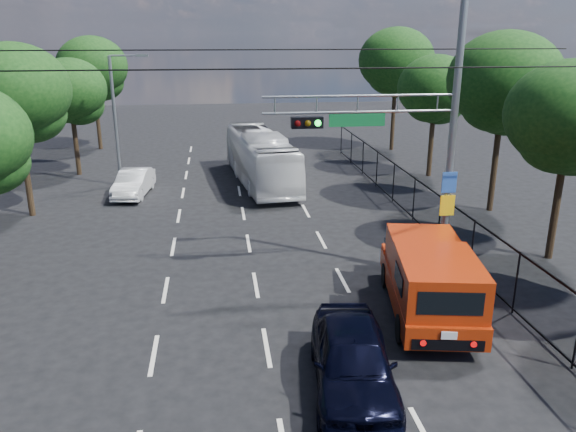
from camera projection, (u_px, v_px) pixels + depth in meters
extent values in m
cube|color=beige|center=(154.00, 355.00, 14.83)|extent=(0.12, 2.00, 0.01)
cube|color=beige|center=(166.00, 290.00, 18.60)|extent=(0.12, 2.00, 0.01)
cube|color=beige|center=(173.00, 246.00, 22.37)|extent=(0.12, 2.00, 0.01)
cube|color=beige|center=(179.00, 216.00, 26.15)|extent=(0.12, 2.00, 0.01)
cube|color=beige|center=(183.00, 193.00, 29.92)|extent=(0.12, 2.00, 0.01)
cube|color=beige|center=(186.00, 175.00, 33.69)|extent=(0.12, 2.00, 0.01)
cube|color=beige|center=(189.00, 161.00, 37.46)|extent=(0.12, 2.00, 0.01)
cube|color=beige|center=(191.00, 149.00, 41.23)|extent=(0.12, 2.00, 0.01)
cube|color=beige|center=(267.00, 347.00, 15.20)|extent=(0.12, 2.00, 0.01)
cube|color=beige|center=(256.00, 285.00, 18.97)|extent=(0.12, 2.00, 0.01)
cube|color=beige|center=(248.00, 243.00, 22.74)|extent=(0.12, 2.00, 0.01)
cube|color=beige|center=(243.00, 213.00, 26.51)|extent=(0.12, 2.00, 0.01)
cube|color=beige|center=(239.00, 191.00, 30.28)|extent=(0.12, 2.00, 0.01)
cube|color=beige|center=(236.00, 173.00, 34.06)|extent=(0.12, 2.00, 0.01)
cube|color=beige|center=(234.00, 160.00, 37.83)|extent=(0.12, 2.00, 0.01)
cube|color=beige|center=(232.00, 148.00, 41.60)|extent=(0.12, 2.00, 0.01)
cube|color=beige|center=(374.00, 340.00, 15.56)|extent=(0.12, 2.00, 0.01)
cube|color=beige|center=(343.00, 280.00, 19.33)|extent=(0.12, 2.00, 0.01)
cube|color=beige|center=(321.00, 240.00, 23.11)|extent=(0.12, 2.00, 0.01)
cube|color=beige|center=(306.00, 211.00, 26.88)|extent=(0.12, 2.00, 0.01)
cube|color=beige|center=(294.00, 189.00, 30.65)|extent=(0.12, 2.00, 0.01)
cube|color=beige|center=(285.00, 172.00, 34.42)|extent=(0.12, 2.00, 0.01)
cube|color=beige|center=(278.00, 158.00, 38.19)|extent=(0.12, 2.00, 0.01)
cube|color=beige|center=(272.00, 147.00, 41.97)|extent=(0.12, 2.00, 0.01)
cylinder|color=slate|center=(452.00, 141.00, 18.29)|extent=(0.24, 0.24, 9.50)
cylinder|color=slate|center=(361.00, 96.00, 17.45)|extent=(6.20, 0.08, 0.08)
cylinder|color=slate|center=(360.00, 112.00, 17.60)|extent=(6.20, 0.08, 0.08)
cube|color=black|center=(307.00, 123.00, 17.49)|extent=(1.00, 0.28, 0.35)
sphere|color=#3F0505|center=(298.00, 124.00, 17.31)|extent=(0.20, 0.20, 0.20)
sphere|color=#4C3805|center=(308.00, 123.00, 17.35)|extent=(0.20, 0.20, 0.20)
sphere|color=#0CE533|center=(318.00, 123.00, 17.39)|extent=(0.20, 0.20, 0.20)
cube|color=#0D5E2C|center=(357.00, 120.00, 17.67)|extent=(1.80, 0.05, 0.40)
cube|color=#2653B2|center=(449.00, 182.00, 18.58)|extent=(0.50, 0.04, 0.70)
cube|color=yellow|center=(447.00, 205.00, 18.82)|extent=(0.50, 0.04, 0.70)
cylinder|color=slate|center=(437.00, 103.00, 17.83)|extent=(0.05, 0.05, 0.50)
cylinder|color=slate|center=(398.00, 103.00, 17.67)|extent=(0.05, 0.05, 0.50)
cylinder|color=slate|center=(358.00, 104.00, 17.51)|extent=(0.05, 0.05, 0.50)
cylinder|color=slate|center=(317.00, 105.00, 17.36)|extent=(0.05, 0.05, 0.50)
cylinder|color=slate|center=(275.00, 105.00, 17.20)|extent=(0.05, 0.05, 0.50)
cylinder|color=slate|center=(115.00, 123.00, 30.29)|extent=(0.18, 0.18, 7.00)
cylinder|color=slate|center=(125.00, 56.00, 29.31)|extent=(1.60, 0.09, 0.09)
cube|color=slate|center=(142.00, 55.00, 29.42)|extent=(0.60, 0.22, 0.15)
cylinder|color=black|center=(256.00, 69.00, 14.85)|extent=(22.00, 0.04, 0.04)
cylinder|color=black|center=(248.00, 50.00, 18.03)|extent=(22.00, 0.04, 0.04)
cylinder|color=black|center=(246.00, 69.00, 19.66)|extent=(22.00, 0.04, 0.04)
cube|color=black|center=(432.00, 190.00, 23.07)|extent=(0.04, 34.00, 0.06)
cube|color=black|center=(429.00, 232.00, 23.62)|extent=(0.04, 34.00, 0.06)
cylinder|color=black|center=(516.00, 283.00, 16.76)|extent=(0.06, 0.06, 2.00)
cylinder|color=black|center=(472.00, 247.00, 19.59)|extent=(0.06, 0.06, 2.00)
cylinder|color=black|center=(439.00, 220.00, 22.42)|extent=(0.06, 0.06, 2.00)
cylinder|color=black|center=(414.00, 199.00, 25.25)|extent=(0.06, 0.06, 2.00)
cylinder|color=black|center=(393.00, 182.00, 28.07)|extent=(0.06, 0.06, 2.00)
cylinder|color=black|center=(377.00, 169.00, 30.90)|extent=(0.06, 0.06, 2.00)
cylinder|color=black|center=(363.00, 157.00, 33.73)|extent=(0.06, 0.06, 2.00)
cylinder|color=black|center=(351.00, 148.00, 36.56)|extent=(0.06, 0.06, 2.00)
cylinder|color=black|center=(341.00, 140.00, 39.39)|extent=(0.06, 0.06, 2.00)
cylinder|color=black|center=(556.00, 205.00, 20.63)|extent=(0.28, 0.28, 4.20)
ellipsoid|color=black|center=(570.00, 114.00, 19.61)|extent=(4.50, 4.50, 3.83)
ellipsoid|color=black|center=(571.00, 142.00, 20.26)|extent=(3.00, 3.00, 2.40)
ellipsoid|color=black|center=(560.00, 141.00, 19.66)|extent=(2.85, 2.85, 2.28)
cylinder|color=black|center=(495.00, 162.00, 26.27)|extent=(0.28, 0.28, 4.76)
ellipsoid|color=black|center=(505.00, 80.00, 25.12)|extent=(5.10, 5.10, 4.33)
ellipsoid|color=black|center=(506.00, 106.00, 25.82)|extent=(3.40, 3.40, 2.72)
ellipsoid|color=black|center=(497.00, 104.00, 25.20)|extent=(3.23, 3.23, 2.58)
cylinder|color=black|center=(431.00, 142.00, 32.94)|extent=(0.28, 0.28, 4.03)
ellipsoid|color=black|center=(435.00, 87.00, 31.96)|extent=(4.32, 4.32, 3.67)
ellipsoid|color=black|center=(439.00, 104.00, 32.60)|extent=(2.88, 2.88, 2.30)
ellipsoid|color=black|center=(430.00, 103.00, 31.99)|extent=(2.74, 2.74, 2.19)
cylinder|color=black|center=(393.00, 116.00, 40.37)|extent=(0.28, 0.28, 4.93)
ellipsoid|color=black|center=(396.00, 60.00, 39.17)|extent=(5.28, 5.28, 4.49)
ellipsoid|color=black|center=(400.00, 78.00, 39.88)|extent=(3.52, 3.52, 2.82)
ellipsoid|color=black|center=(392.00, 76.00, 39.26)|extent=(3.34, 3.34, 2.68)
cylinder|color=black|center=(26.00, 168.00, 25.57)|extent=(0.28, 0.28, 4.48)
ellipsoid|color=black|center=(14.00, 90.00, 24.48)|extent=(4.80, 4.80, 4.08)
ellipsoid|color=black|center=(30.00, 114.00, 25.16)|extent=(3.20, 3.20, 2.56)
ellipsoid|color=black|center=(8.00, 113.00, 24.54)|extent=(3.04, 3.04, 2.43)
cylinder|color=black|center=(76.00, 142.00, 33.25)|extent=(0.28, 0.28, 3.92)
ellipsoid|color=black|center=(70.00, 89.00, 32.29)|extent=(4.20, 4.20, 3.57)
ellipsoid|color=black|center=(80.00, 106.00, 32.93)|extent=(2.80, 2.80, 2.24)
ellipsoid|color=black|center=(64.00, 105.00, 32.32)|extent=(2.66, 2.66, 2.13)
cylinder|color=black|center=(98.00, 118.00, 40.66)|extent=(0.28, 0.28, 4.59)
ellipsoid|color=black|center=(92.00, 66.00, 39.54)|extent=(4.92, 4.92, 4.18)
ellipsoid|color=black|center=(101.00, 82.00, 40.23)|extent=(3.28, 3.28, 2.62)
ellipsoid|color=black|center=(88.00, 81.00, 39.62)|extent=(3.12, 3.12, 2.49)
cylinder|color=black|center=(387.00, 275.00, 18.73)|extent=(0.44, 0.84, 0.80)
cylinder|color=black|center=(446.00, 277.00, 18.64)|extent=(0.44, 0.84, 0.80)
cylinder|color=black|center=(402.00, 329.00, 15.35)|extent=(0.44, 0.84, 0.80)
cylinder|color=black|center=(475.00, 331.00, 15.25)|extent=(0.44, 0.84, 0.80)
cube|color=#972208|center=(427.00, 291.00, 16.90)|extent=(3.17, 6.04, 0.64)
cube|color=#972208|center=(413.00, 256.00, 19.32)|extent=(2.20, 1.00, 0.63)
cube|color=black|center=(413.00, 245.00, 19.53)|extent=(2.01, 0.80, 0.35)
cube|color=#972208|center=(422.00, 249.00, 17.89)|extent=(2.35, 2.12, 1.09)
cube|color=black|center=(427.00, 257.00, 17.06)|extent=(1.76, 0.37, 0.63)
cube|color=#972208|center=(438.00, 281.00, 15.41)|extent=(2.62, 3.26, 1.21)
cube|color=black|center=(478.00, 280.00, 15.35)|extent=(0.29, 1.37, 0.52)
cube|color=black|center=(399.00, 279.00, 15.45)|extent=(0.29, 1.37, 0.52)
cube|color=black|center=(450.00, 303.00, 14.02)|extent=(1.65, 0.35, 0.63)
cube|color=black|center=(448.00, 345.00, 14.23)|extent=(1.83, 0.42, 0.30)
cube|color=silver|center=(449.00, 336.00, 14.10)|extent=(0.40, 0.11, 0.21)
imported|color=black|center=(353.00, 360.00, 13.17)|extent=(2.45, 4.86, 1.59)
imported|color=silver|center=(261.00, 158.00, 31.54)|extent=(3.57, 10.53, 2.87)
imported|color=silver|center=(134.00, 183.00, 29.28)|extent=(1.90, 4.22, 1.34)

